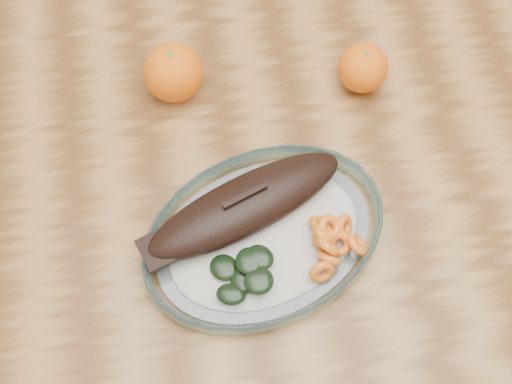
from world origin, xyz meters
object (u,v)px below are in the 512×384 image
Objects in this scene: orange_right at (363,68)px; plated_meal at (263,233)px; dining_table at (304,200)px; orange_left at (174,72)px.

plated_meal is at bearing -130.21° from orange_right.
orange_right is at bearing 51.27° from dining_table.
dining_table is 16.98× the size of orange_right.
plated_meal is at bearing -132.27° from dining_table.
dining_table is 14.31× the size of orange_left.
dining_table is at bearing 31.26° from plated_meal.
plated_meal is at bearing -71.79° from orange_left.
plated_meal is (-0.08, -0.09, 0.12)m from dining_table.
orange_right reaches higher than dining_table.
dining_table is at bearing -128.73° from orange_right.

